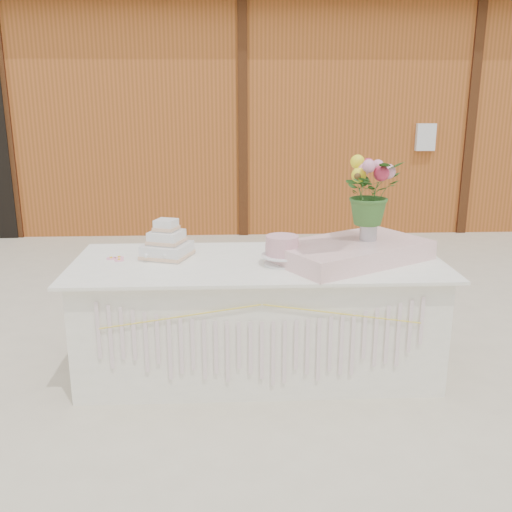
{
  "coord_description": "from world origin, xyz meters",
  "views": [
    {
      "loc": [
        -0.18,
        -3.55,
        1.79
      ],
      "look_at": [
        0.0,
        0.3,
        0.72
      ],
      "focal_mm": 40.0,
      "sensor_mm": 36.0,
      "label": 1
    }
  ],
  "objects": [
    {
      "name": "pink_cake_stand",
      "position": [
        0.15,
        -0.1,
        0.88
      ],
      "size": [
        0.26,
        0.26,
        0.19
      ],
      "color": "white",
      "rests_on": "cake_table"
    },
    {
      "name": "bouquet",
      "position": [
        0.72,
        0.04,
        1.25
      ],
      "size": [
        0.47,
        0.44,
        0.42
      ],
      "primitive_type": "imported",
      "rotation": [
        0.0,
        0.0,
        0.38
      ],
      "color": "#346428",
      "rests_on": "flower_vase"
    },
    {
      "name": "satin_runner",
      "position": [
        0.61,
        -0.02,
        0.83
      ],
      "size": [
        1.12,
        0.98,
        0.12
      ],
      "primitive_type": "cube",
      "rotation": [
        0.0,
        0.0,
        0.53
      ],
      "color": "#FFD0CD",
      "rests_on": "cake_table"
    },
    {
      "name": "ground",
      "position": [
        0.0,
        0.0,
        0.0
      ],
      "size": [
        80.0,
        80.0,
        0.0
      ],
      "primitive_type": "plane",
      "color": "beige",
      "rests_on": "ground"
    },
    {
      "name": "loose_flowers",
      "position": [
        -0.96,
        0.05,
        0.78
      ],
      "size": [
        0.14,
        0.3,
        0.02
      ],
      "primitive_type": null,
      "rotation": [
        0.0,
        0.0,
        0.06
      ],
      "color": "pink",
      "rests_on": "cake_table"
    },
    {
      "name": "flower_vase",
      "position": [
        0.72,
        0.04,
        0.97
      ],
      "size": [
        0.11,
        0.11,
        0.15
      ],
      "primitive_type": "cylinder",
      "color": "#AFAFB4",
      "rests_on": "satin_runner"
    },
    {
      "name": "barn",
      "position": [
        -0.01,
        5.99,
        1.68
      ],
      "size": [
        12.6,
        4.6,
        3.3
      ],
      "color": "#A35222",
      "rests_on": "ground"
    },
    {
      "name": "wedding_cake",
      "position": [
        -0.6,
        0.11,
        0.86
      ],
      "size": [
        0.36,
        0.36,
        0.26
      ],
      "rotation": [
        0.0,
        0.0,
        -0.34
      ],
      "color": "silver",
      "rests_on": "cake_table"
    },
    {
      "name": "cake_table",
      "position": [
        0.0,
        -0.0,
        0.39
      ],
      "size": [
        2.4,
        1.0,
        0.77
      ],
      "color": "white",
      "rests_on": "ground"
    }
  ]
}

